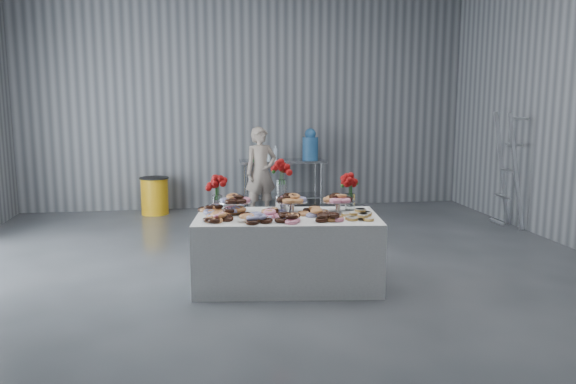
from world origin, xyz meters
The scene contains 17 objects.
ground centered at (0.00, 0.00, 0.00)m, with size 9.00×9.00×0.00m, color #35383C.
room_walls centered at (-0.27, 0.07, 2.64)m, with size 8.04×9.04×4.02m.
display_table centered at (0.02, -0.01, 0.38)m, with size 1.90×1.00×0.75m, color white.
prep_table centered at (0.58, 4.10, 0.62)m, with size 1.50×0.60×0.90m.
donut_mounds centered at (0.02, -0.06, 0.80)m, with size 1.80×0.80×0.09m, color #CC824A, non-canonical shape.
cake_stand_left centered at (-0.50, 0.20, 0.89)m, with size 0.36×0.36×0.17m.
cake_stand_mid centered at (0.09, 0.13, 0.89)m, with size 0.36×0.36×0.17m.
cake_stand_right centered at (0.59, 0.07, 0.89)m, with size 0.36×0.36×0.17m.
danish_pile centered at (0.75, -0.26, 0.81)m, with size 0.48×0.48×0.11m, color white, non-canonical shape.
bouquet_left centered at (-0.69, 0.33, 1.05)m, with size 0.26×0.26×0.42m.
bouquet_right centered at (0.76, 0.20, 1.05)m, with size 0.26×0.26×0.42m.
bouquet_center centered at (0.02, 0.34, 1.13)m, with size 0.26×0.26×0.57m.
water_jug centered at (1.08, 4.10, 1.15)m, with size 0.28×0.28×0.55m.
drink_bottles centered at (0.26, 4.00, 1.04)m, with size 0.54×0.08×0.27m, color #268C33, non-canonical shape.
person centered at (0.13, 3.53, 0.76)m, with size 0.55×0.36×1.51m, color #CC8C93.
trash_barrel centered at (-1.65, 4.07, 0.32)m, with size 0.50×0.50×0.64m.
stepladder centered at (3.75, 2.11, 0.89)m, with size 0.24×0.45×1.78m, color silver, non-canonical shape.
Camera 1 is at (-0.86, -5.69, 1.94)m, focal length 35.00 mm.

